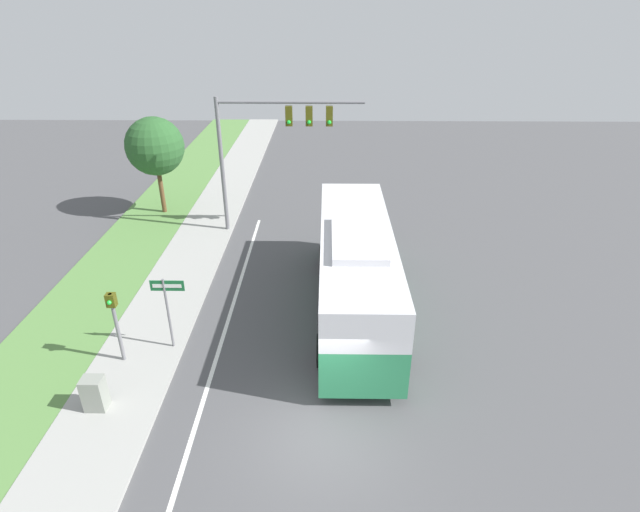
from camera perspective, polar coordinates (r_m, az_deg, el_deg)
name	(u,v)px	position (r m, az deg, el deg)	size (l,w,h in m)	color
ground_plane	(323,436)	(14.59, 0.34, -19.85)	(80.00, 80.00, 0.00)	#4C4C4F
sidewalk	(99,432)	(15.84, -23.95, -17.88)	(2.80, 80.00, 0.12)	#9E9E99
lane_divider_near	(193,434)	(15.04, -14.33, -19.13)	(0.14, 30.00, 0.01)	silver
bus	(356,266)	(18.44, 4.10, -1.16)	(2.76, 10.45, 3.55)	#2D8956
signal_gantry	(269,135)	(24.37, -5.85, 13.57)	(6.94, 0.41, 6.74)	slate
pedestrian_signal	(115,316)	(17.07, -22.42, -6.37)	(0.28, 0.34, 2.64)	slate
street_sign	(168,303)	(17.10, -16.98, -5.14)	(1.10, 0.08, 2.75)	slate
utility_cabinet	(94,393)	(16.16, -24.37, -14.11)	(0.61, 0.49, 1.06)	gray
roadside_tree	(155,147)	(28.27, -18.35, 11.79)	(3.06, 3.06, 5.23)	brown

